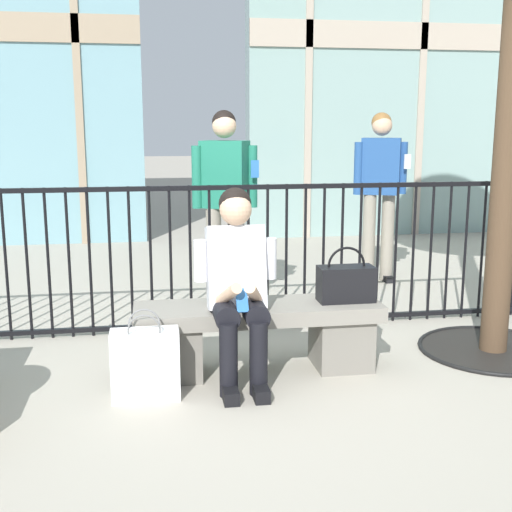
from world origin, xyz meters
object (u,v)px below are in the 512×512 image
at_px(seated_person_with_phone, 238,280).
at_px(handbag_on_bench, 346,283).
at_px(shopping_bag, 145,364).
at_px(bystander_at_railing, 225,196).
at_px(stone_bench, 258,331).
at_px(bystander_further_back, 380,184).

relative_size(seated_person_with_phone, handbag_on_bench, 3.31).
distance_m(seated_person_with_phone, shopping_bag, 0.75).
distance_m(seated_person_with_phone, bystander_at_railing, 1.63).
xyz_separation_m(stone_bench, handbag_on_bench, (0.58, -0.01, 0.30)).
distance_m(handbag_on_bench, bystander_further_back, 2.58).
height_order(seated_person_with_phone, bystander_further_back, bystander_further_back).
xyz_separation_m(shopping_bag, bystander_at_railing, (0.69, 1.80, 0.79)).
distance_m(stone_bench, shopping_bag, 0.81).
bearing_deg(seated_person_with_phone, shopping_bag, -160.19).
distance_m(stone_bench, handbag_on_bench, 0.65).
bearing_deg(stone_bench, shopping_bag, -155.26).
bearing_deg(bystander_further_back, seated_person_with_phone, -126.24).
xyz_separation_m(shopping_bag, bystander_further_back, (2.36, 2.64, 0.79)).
relative_size(seated_person_with_phone, bystander_further_back, 0.71).
bearing_deg(bystander_further_back, stone_bench, -125.27).
bearing_deg(bystander_at_railing, bystander_further_back, 26.77).
height_order(stone_bench, bystander_at_railing, bystander_at_railing).
bearing_deg(handbag_on_bench, bystander_at_railing, 112.91).
distance_m(seated_person_with_phone, bystander_further_back, 3.04).
xyz_separation_m(stone_bench, seated_person_with_phone, (-0.15, -0.13, 0.38)).
relative_size(stone_bench, seated_person_with_phone, 1.32).
xyz_separation_m(handbag_on_bench, shopping_bag, (-1.31, -0.33, -0.36)).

